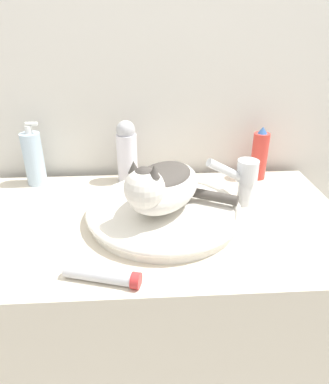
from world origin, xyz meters
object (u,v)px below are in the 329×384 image
cat (162,185)px  lotion_bottle_white (127,152)px  soap_pump_bottle (34,158)px  spray_bottle_trigger (259,155)px  cream_tube (103,276)px  faucet (243,178)px

cat → lotion_bottle_white: (-0.10, 0.27, -0.00)m
soap_pump_bottle → spray_bottle_trigger: (0.76, 0.00, -0.01)m
lotion_bottle_white → cream_tube: size_ratio=1.24×
faucet → cream_tube: (-0.38, -0.32, -0.07)m
soap_pump_bottle → lotion_bottle_white: (0.31, 0.00, 0.02)m
lotion_bottle_white → cream_tube: bearing=-94.0°
cat → lotion_bottle_white: bearing=-127.7°
soap_pump_bottle → cream_tube: bearing=-61.8°
soap_pump_bottle → spray_bottle_trigger: soap_pump_bottle is taller
spray_bottle_trigger → cream_tube: 0.70m
cat → soap_pump_bottle: soap_pump_bottle is taller
cat → cream_tube: size_ratio=2.01×
lotion_bottle_white → cream_tube: (-0.04, -0.51, -0.09)m
cat → spray_bottle_trigger: 0.44m
cream_tube → spray_bottle_trigger: bearing=46.1°
cat → lotion_bottle_white: 0.29m
faucet → soap_pump_bottle: 0.68m
faucet → cat: bearing=2.6°
faucet → spray_bottle_trigger: 0.22m
soap_pump_bottle → lotion_bottle_white: size_ratio=1.00×
cat → lotion_bottle_white: lotion_bottle_white is taller
lotion_bottle_white → faucet: bearing=-29.0°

